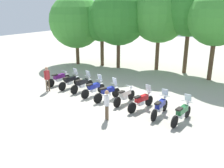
{
  "coord_description": "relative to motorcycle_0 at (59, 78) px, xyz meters",
  "views": [
    {
      "loc": [
        6.87,
        -12.4,
        5.54
      ],
      "look_at": [
        0.0,
        0.5,
        0.9
      ],
      "focal_mm": 37.49,
      "sensor_mm": 36.0,
      "label": 1
    }
  ],
  "objects": [
    {
      "name": "motorcycle_6",
      "position": [
        7.32,
        -1.42,
        0.01
      ],
      "size": [
        0.87,
        2.11,
        1.37
      ],
      "rotation": [
        0.0,
        0.0,
        1.25
      ],
      "color": "black",
      "rests_on": "ground_plane"
    },
    {
      "name": "motorcycle_8",
      "position": [
        9.75,
        -2.0,
        0.01
      ],
      "size": [
        0.76,
        2.16,
        1.37
      ],
      "rotation": [
        0.0,
        0.0,
        1.36
      ],
      "color": "black",
      "rests_on": "ground_plane"
    },
    {
      "name": "tree_5",
      "position": [
        10.09,
        6.91,
        4.5
      ],
      "size": [
        4.47,
        4.47,
        7.26
      ],
      "color": "brown",
      "rests_on": "ground_plane"
    },
    {
      "name": "motorcycle_7",
      "position": [
        8.53,
        -1.74,
        0.01
      ],
      "size": [
        0.62,
        2.19,
        1.37
      ],
      "rotation": [
        0.0,
        0.0,
        1.49
      ],
      "color": "black",
      "rests_on": "ground_plane"
    },
    {
      "name": "motorcycle_0",
      "position": [
        0.0,
        0.0,
        0.0
      ],
      "size": [
        0.73,
        2.17,
        0.99
      ],
      "rotation": [
        0.0,
        0.0,
        1.39
      ],
      "color": "black",
      "rests_on": "ground_plane"
    },
    {
      "name": "ground_plane",
      "position": [
        4.87,
        -0.95,
        -0.5
      ],
      "size": [
        80.0,
        80.0,
        0.0
      ],
      "primitive_type": "plane",
      "color": "#ADA899"
    },
    {
      "name": "tree_4",
      "position": [
        7.8,
        8.23,
        5.05
      ],
      "size": [
        4.56,
        4.56,
        7.85
      ],
      "color": "brown",
      "rests_on": "ground_plane"
    },
    {
      "name": "motorcycle_5",
      "position": [
        6.09,
        -1.05,
        0.0
      ],
      "size": [
        0.7,
        2.18,
        0.99
      ],
      "rotation": [
        0.0,
        0.0,
        1.41
      ],
      "color": "black",
      "rests_on": "ground_plane"
    },
    {
      "name": "tree_2",
      "position": [
        1.52,
        7.19,
        4.41
      ],
      "size": [
        5.37,
        5.37,
        7.61
      ],
      "color": "brown",
      "rests_on": "ground_plane"
    },
    {
      "name": "motorcycle_4",
      "position": [
        4.88,
        -1.06,
        0.01
      ],
      "size": [
        0.89,
        2.11,
        1.37
      ],
      "rotation": [
        0.0,
        0.0,
        1.25
      ],
      "color": "black",
      "rests_on": "ground_plane"
    },
    {
      "name": "motorcycle_1",
      "position": [
        1.22,
        -0.19,
        0.01
      ],
      "size": [
        0.64,
        2.19,
        1.37
      ],
      "rotation": [
        0.0,
        0.0,
        1.46
      ],
      "color": "black",
      "rests_on": "ground_plane"
    },
    {
      "name": "tree_1",
      "position": [
        -0.42,
        7.33,
        3.96
      ],
      "size": [
        4.02,
        4.02,
        6.49
      ],
      "color": "brown",
      "rests_on": "ground_plane"
    },
    {
      "name": "motorcycle_3",
      "position": [
        3.66,
        -0.79,
        0.01
      ],
      "size": [
        0.74,
        2.17,
        1.37
      ],
      "rotation": [
        0.0,
        0.0,
        1.38
      ],
      "color": "black",
      "rests_on": "ground_plane"
    },
    {
      "name": "person_0",
      "position": [
        0.29,
        -1.55,
        0.54
      ],
      "size": [
        0.32,
        0.38,
        1.77
      ],
      "rotation": [
        0.0,
        0.0,
        2.6
      ],
      "color": "brown",
      "rests_on": "ground_plane"
    },
    {
      "name": "person_1",
      "position": [
        6.22,
        -3.56,
        0.45
      ],
      "size": [
        0.38,
        0.3,
        1.63
      ],
      "rotation": [
        0.0,
        0.0,
        4.14
      ],
      "color": "brown",
      "rests_on": "ground_plane"
    },
    {
      "name": "tree_0",
      "position": [
        -3.09,
        6.71,
        3.93
      ],
      "size": [
        5.45,
        5.45,
        7.16
      ],
      "color": "brown",
      "rests_on": "ground_plane"
    },
    {
      "name": "motorcycle_2",
      "position": [
        2.44,
        -0.36,
        0.01
      ],
      "size": [
        0.69,
        2.18,
        1.37
      ],
      "rotation": [
        0.0,
        0.0,
        1.42
      ],
      "color": "black",
      "rests_on": "ground_plane"
    },
    {
      "name": "tree_3",
      "position": [
        5.14,
        8.25,
        4.68
      ],
      "size": [
        5.2,
        5.2,
        7.79
      ],
      "color": "brown",
      "rests_on": "ground_plane"
    }
  ]
}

